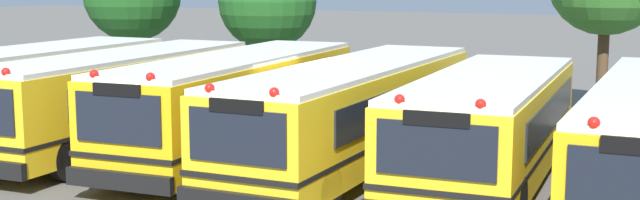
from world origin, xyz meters
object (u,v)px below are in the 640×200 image
at_px(school_bus_2, 237,101).
at_px(school_bus_1, 120,96).
at_px(school_bus_0, 27,90).
at_px(school_bus_3, 355,111).
at_px(tree_1, 270,2).
at_px(school_bus_4, 489,124).

bearing_deg(school_bus_2, school_bus_1, 4.92).
distance_m(school_bus_0, school_bus_2, 6.39).
relative_size(school_bus_3, tree_1, 2.03).
bearing_deg(school_bus_1, school_bus_3, -176.58).
xyz_separation_m(school_bus_4, tree_1, (-10.94, 10.95, 2.16)).
relative_size(school_bus_1, school_bus_2, 0.97).
relative_size(school_bus_2, school_bus_4, 1.07).
xyz_separation_m(school_bus_0, school_bus_4, (12.76, 0.12, -0.05)).
bearing_deg(school_bus_3, tree_1, -52.93).
bearing_deg(school_bus_0, school_bus_3, -177.40).
bearing_deg(school_bus_1, school_bus_0, 0.07).
height_order(school_bus_3, tree_1, tree_1).
height_order(school_bus_0, school_bus_3, school_bus_0).
height_order(school_bus_0, school_bus_2, school_bus_2).
bearing_deg(school_bus_3, school_bus_0, 3.64).
bearing_deg(school_bus_1, tree_1, -83.46).
bearing_deg(school_bus_2, tree_1, -68.44).
height_order(school_bus_2, school_bus_3, school_bus_2).
relative_size(school_bus_1, school_bus_3, 0.88).
bearing_deg(school_bus_3, school_bus_4, 176.01).
xyz_separation_m(school_bus_1, school_bus_3, (6.42, 0.40, -0.01)).
relative_size(school_bus_4, tree_1, 1.72).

